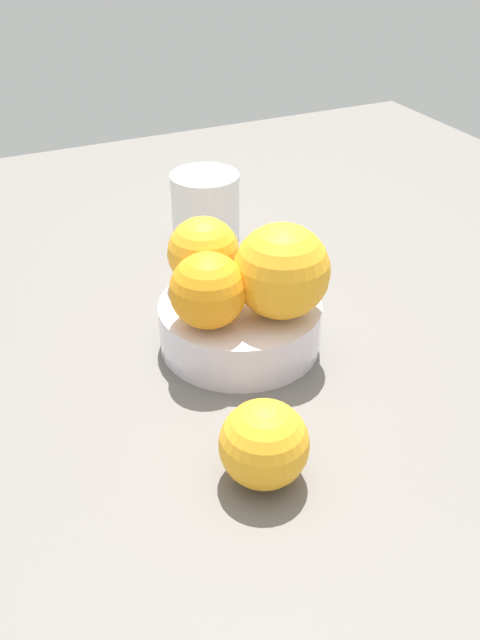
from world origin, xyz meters
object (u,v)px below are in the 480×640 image
orange_loose_0 (264,444)px  orange_in_bowl_2 (282,271)px  fruit_bowl (240,325)px  orange_in_bowl_1 (203,253)px  orange_in_bowl_0 (208,291)px  ceramic_cup (205,206)px

orange_loose_0 → orange_in_bowl_2: bearing=148.0°
fruit_bowl → orange_in_bowl_1: size_ratio=2.22×
orange_loose_0 → fruit_bowl: bearing=160.6°
orange_in_bowl_1 → orange_loose_0: 19.80cm
orange_in_bowl_2 → orange_in_bowl_0: bearing=-99.5°
orange_in_bowl_1 → orange_in_bowl_2: (6.86, 3.79, 0.78)cm
orange_in_bowl_2 → orange_loose_0: orange_in_bowl_2 is taller
fruit_bowl → orange_in_bowl_0: 6.47cm
orange_in_bowl_0 → orange_in_bowl_1: size_ratio=0.99×
orange_in_bowl_0 → orange_loose_0: 13.84cm
orange_in_bowl_0 → orange_in_bowl_2: bearing=80.5°
fruit_bowl → orange_in_bowl_0: size_ratio=2.24×
orange_in_bowl_0 → ceramic_cup: size_ratio=0.83×
ceramic_cup → orange_in_bowl_2: bearing=-7.5°
orange_in_bowl_0 → ceramic_cup: bearing=157.9°
orange_in_bowl_2 → orange_loose_0: (12.13, -7.57, -4.92)cm
ceramic_cup → fruit_bowl: bearing=-14.9°
fruit_bowl → orange_loose_0: (14.76, -5.21, 1.07)cm
orange_in_bowl_2 → orange_loose_0: 15.12cm
orange_loose_0 → orange_in_bowl_0: bearing=172.6°
orange_in_bowl_1 → ceramic_cup: bearing=157.0°
fruit_bowl → orange_in_bowl_2: 6.96cm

